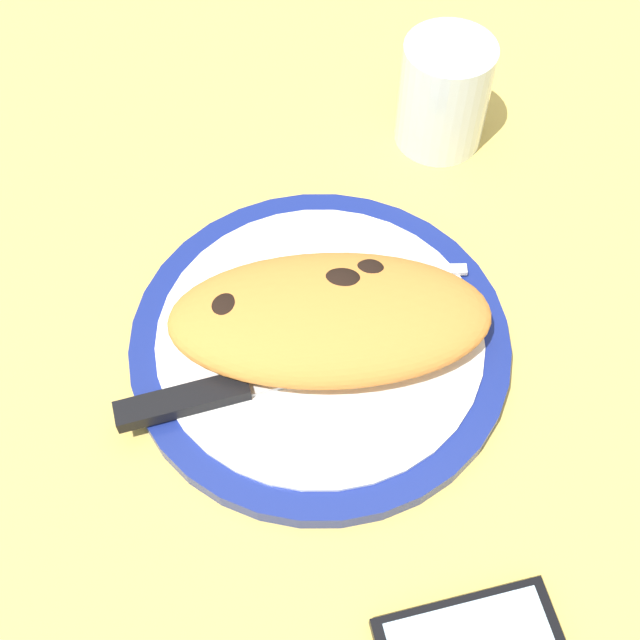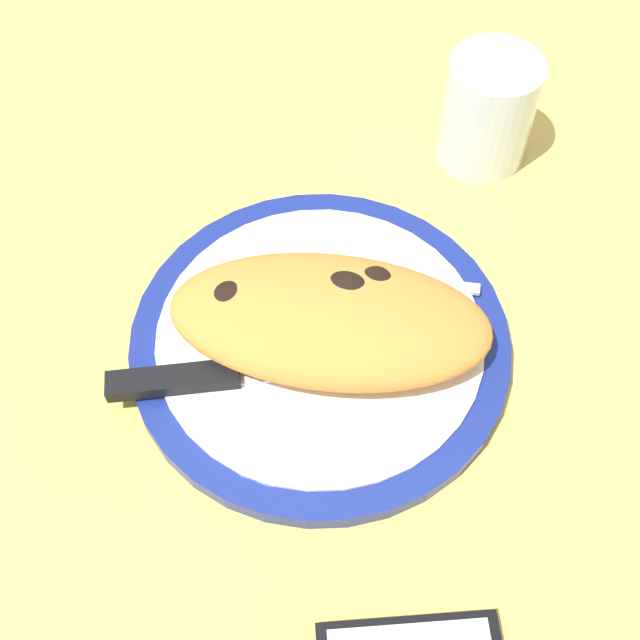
% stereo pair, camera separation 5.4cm
% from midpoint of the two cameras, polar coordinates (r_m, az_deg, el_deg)
% --- Properties ---
extents(ground_plane, '(1.50, 1.50, 0.03)m').
position_cam_midpoint_polar(ground_plane, '(0.64, 2.40, -2.78)').
color(ground_plane, '#DBB756').
extents(plate, '(0.29, 0.29, 0.02)m').
position_cam_midpoint_polar(plate, '(0.62, 2.48, -1.66)').
color(plate, navy).
rests_on(plate, ground_plane).
extents(calzone, '(0.25, 0.15, 0.05)m').
position_cam_midpoint_polar(calzone, '(0.60, 3.28, -0.12)').
color(calzone, orange).
rests_on(calzone, plate).
extents(fork, '(0.17, 0.03, 0.00)m').
position_cam_midpoint_polar(fork, '(0.65, 4.51, 3.07)').
color(fork, silver).
rests_on(fork, plate).
extents(knife, '(0.21, 0.10, 0.01)m').
position_cam_midpoint_polar(knife, '(0.59, -5.08, -4.16)').
color(knife, silver).
rests_on(knife, plate).
extents(water_glass, '(0.08, 0.08, 0.10)m').
position_cam_midpoint_polar(water_glass, '(0.75, 13.66, 13.52)').
color(water_glass, silver).
rests_on(water_glass, ground_plane).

